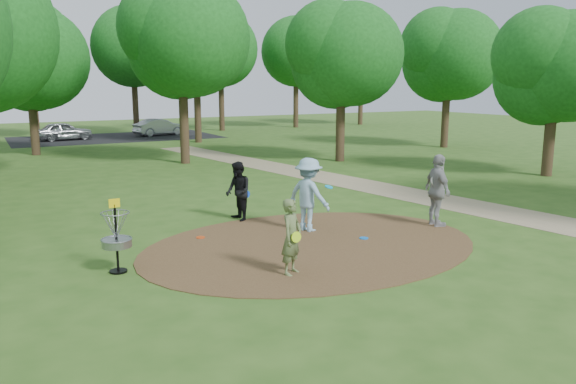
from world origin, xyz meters
TOP-DOWN VIEW (x-y plane):
  - ground at (0.00, 0.00)m, footprint 100.00×100.00m
  - dirt_clearing at (0.00, 0.00)m, footprint 8.40×8.40m
  - footpath at (6.50, 2.00)m, footprint 7.55×39.89m
  - parking_lot at (2.00, 30.00)m, footprint 14.00×8.00m
  - player_observer_with_disc at (-1.45, -1.55)m, footprint 0.68×0.63m
  - player_throwing_with_disc at (0.62, 1.21)m, footprint 1.31×1.42m
  - player_walking_with_disc at (-0.52, 3.14)m, footprint 0.67×0.83m
  - player_waiting_with_disc at (3.90, -0.06)m, footprint 0.75×1.24m
  - disc_ground_blue at (1.40, -0.16)m, footprint 0.22×0.22m
  - disc_ground_red at (-2.12, 1.89)m, footprint 0.22×0.22m
  - car_left at (-1.50, 29.75)m, footprint 3.78×1.87m
  - car_right at (5.24, 30.12)m, footprint 3.97×2.07m
  - disc_golf_basket at (-4.50, 0.30)m, footprint 0.63×0.63m
  - tree_ring at (1.63, 8.40)m, footprint 36.69×45.49m

SIDE VIEW (x-z plane):
  - ground at x=0.00m, z-range 0.00..0.00m
  - parking_lot at x=2.00m, z-range 0.00..0.01m
  - footpath at x=6.50m, z-range 0.00..0.01m
  - dirt_clearing at x=0.00m, z-range 0.00..0.02m
  - disc_ground_blue at x=1.40m, z-range 0.02..0.04m
  - disc_ground_red at x=-2.12m, z-range 0.02..0.04m
  - car_left at x=-1.50m, z-range 0.00..1.24m
  - car_right at x=5.24m, z-range 0.00..1.25m
  - player_observer_with_disc at x=-1.45m, z-range 0.00..1.56m
  - player_walking_with_disc at x=-0.52m, z-range 0.00..1.67m
  - disc_golf_basket at x=-4.50m, z-range 0.10..1.64m
  - player_throwing_with_disc at x=0.62m, z-range 0.00..1.93m
  - player_waiting_with_disc at x=3.90m, z-range 0.00..1.97m
  - tree_ring at x=1.63m, z-range 0.75..9.73m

